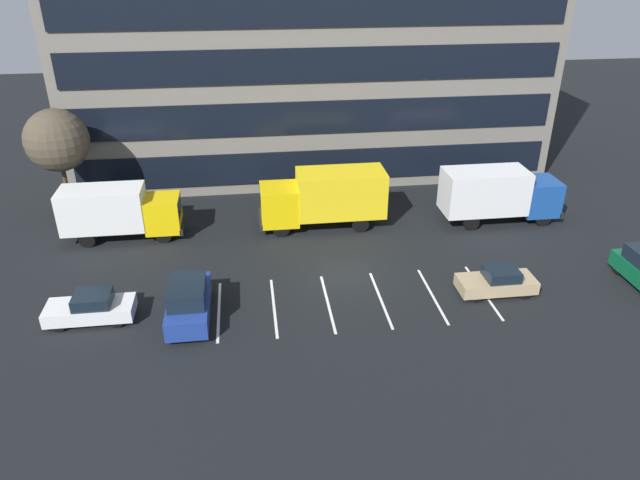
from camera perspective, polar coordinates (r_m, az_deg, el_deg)
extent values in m
plane|color=black|center=(32.91, 2.56, -3.50)|extent=(120.00, 120.00, 0.00)
cube|color=slate|center=(46.48, -1.12, 19.85)|extent=(35.74, 10.70, 21.60)
cube|color=black|center=(43.34, -0.21, 7.27)|extent=(34.31, 0.16, 2.30)
cube|color=black|center=(42.24, -0.22, 11.86)|extent=(34.31, 0.16, 2.30)
cube|color=black|center=(41.43, -0.23, 16.67)|extent=(34.31, 0.16, 2.30)
cube|color=black|center=(40.91, -0.24, 21.63)|extent=(34.31, 0.16, 2.30)
cube|color=silver|center=(30.37, -9.82, -6.82)|extent=(0.14, 5.40, 0.01)
cube|color=silver|center=(30.33, -4.50, -6.52)|extent=(0.14, 5.40, 0.01)
cube|color=silver|center=(30.54, 0.78, -6.16)|extent=(0.14, 5.40, 0.01)
cube|color=silver|center=(31.00, 5.93, -5.76)|extent=(0.14, 5.40, 0.01)
cube|color=silver|center=(31.71, 10.89, -5.33)|extent=(0.14, 5.40, 0.01)
cube|color=silver|center=(32.64, 15.59, -4.88)|extent=(0.14, 5.40, 0.01)
cube|color=#194799|center=(41.46, 20.49, 4.04)|extent=(2.27, 2.48, 2.27)
cube|color=black|center=(41.82, 21.95, 4.65)|extent=(0.06, 2.08, 1.00)
cube|color=white|center=(39.65, 15.69, 4.62)|extent=(5.37, 2.58, 2.79)
cube|color=black|center=(42.39, 21.70, 2.86)|extent=(0.21, 2.48, 0.41)
cylinder|color=black|center=(42.75, 19.63, 3.21)|extent=(1.03, 0.31, 1.03)
cylinder|color=black|center=(41.05, 20.87, 1.99)|extent=(1.03, 0.31, 1.03)
cylinder|color=black|center=(40.82, 13.46, 2.96)|extent=(1.03, 0.31, 1.03)
cylinder|color=black|center=(39.03, 14.49, 1.67)|extent=(1.03, 0.31, 1.03)
cube|color=yellow|center=(37.53, -3.98, 3.49)|extent=(2.36, 2.58, 2.36)
cube|color=black|center=(37.30, -5.79, 4.05)|extent=(0.06, 2.17, 1.04)
cube|color=yellow|center=(37.70, 2.04, 4.63)|extent=(5.59, 2.69, 2.90)
cube|color=black|center=(37.91, -5.80, 1.97)|extent=(0.21, 2.58, 0.43)
cylinder|color=black|center=(37.02, -3.81, 1.12)|extent=(1.07, 0.32, 1.07)
cylinder|color=black|center=(39.02, -4.04, 2.55)|extent=(1.07, 0.32, 1.07)
cylinder|color=black|center=(37.62, 3.95, 1.57)|extent=(1.07, 0.32, 1.07)
cylinder|color=black|center=(39.59, 3.34, 2.95)|extent=(1.07, 0.32, 1.07)
cube|color=yellow|center=(37.93, -15.02, 2.54)|extent=(2.12, 2.31, 2.12)
cube|color=black|center=(37.62, -13.53, 3.22)|extent=(0.06, 1.94, 0.93)
cube|color=white|center=(38.39, -20.38, 2.89)|extent=(5.00, 2.41, 2.60)
cube|color=black|center=(38.16, -13.22, 1.40)|extent=(0.19, 2.31, 0.38)
cylinder|color=black|center=(39.25, -14.69, 1.74)|extent=(0.96, 0.29, 0.96)
cylinder|color=black|center=(37.48, -14.98, 0.44)|extent=(0.96, 0.29, 0.96)
cylinder|color=black|center=(40.14, -21.13, 1.31)|extent=(0.96, 0.29, 0.96)
cylinder|color=black|center=(38.41, -21.72, 0.03)|extent=(0.96, 0.29, 0.96)
cylinder|color=black|center=(36.94, 26.97, -2.50)|extent=(0.21, 0.64, 0.64)
cube|color=tan|center=(32.46, 16.76, -4.10)|extent=(4.07, 1.70, 0.66)
cube|color=black|center=(32.23, 17.24, -3.13)|extent=(1.71, 1.50, 0.57)
cylinder|color=black|center=(31.54, 15.03, -5.42)|extent=(0.57, 0.21, 0.57)
cylinder|color=black|center=(32.69, 14.11, -4.04)|extent=(0.57, 0.21, 0.57)
cylinder|color=black|center=(32.57, 19.30, -4.97)|extent=(0.57, 0.21, 0.57)
cylinder|color=black|center=(33.69, 18.26, -3.66)|extent=(0.57, 0.21, 0.57)
cube|color=navy|center=(29.73, -12.62, -6.18)|extent=(1.99, 4.69, 0.97)
cube|color=black|center=(29.04, -12.83, -4.93)|extent=(1.75, 2.58, 0.87)
cylinder|color=black|center=(31.31, -13.95, -5.40)|extent=(0.22, 0.69, 0.69)
cylinder|color=black|center=(31.13, -10.76, -5.24)|extent=(0.22, 0.69, 0.69)
cylinder|color=black|center=(28.84, -14.47, -8.60)|extent=(0.22, 0.69, 0.69)
cylinder|color=black|center=(28.64, -10.98, -8.45)|extent=(0.22, 0.69, 0.69)
cube|color=white|center=(31.09, -21.46, -6.38)|extent=(4.22, 1.77, 0.69)
cube|color=black|center=(30.71, -21.28, -5.38)|extent=(1.77, 1.56, 0.59)
cylinder|color=black|center=(31.01, -24.09, -7.67)|extent=(0.59, 0.22, 0.59)
cylinder|color=black|center=(32.24, -23.43, -6.13)|extent=(0.59, 0.22, 0.59)
cylinder|color=black|center=(30.30, -19.18, -7.54)|extent=(0.59, 0.22, 0.59)
cylinder|color=black|center=(31.55, -18.71, -5.97)|extent=(0.59, 0.22, 0.59)
cylinder|color=#473323|center=(42.15, -23.35, 4.33)|extent=(0.28, 0.28, 3.91)
sphere|color=#4C4233|center=(41.04, -24.25, 8.84)|extent=(3.98, 3.98, 3.98)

